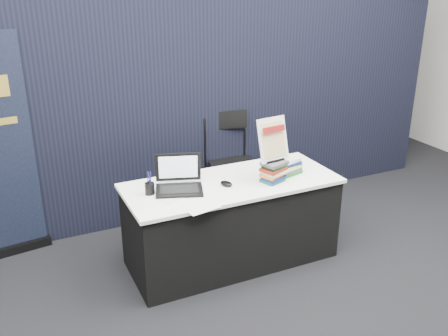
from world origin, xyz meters
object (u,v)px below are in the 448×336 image
laptop (177,182)px  book_stack_short (287,166)px  book_stack_tall (274,172)px  stacking_chair (233,161)px  display_table (232,221)px  info_sign (273,140)px

laptop → book_stack_short: 0.98m
book_stack_tall → stacking_chair: (0.10, 0.97, -0.25)m
display_table → book_stack_short: (0.50, -0.05, 0.45)m
info_sign → stacking_chair: size_ratio=0.35×
book_stack_short → stacking_chair: (-0.09, 0.87, -0.24)m
laptop → book_stack_short: (0.97, -0.10, 0.01)m
info_sign → stacking_chair: 1.08m
laptop → stacking_chair: 1.20m
book_stack_tall → info_sign: bearing=90.0°
info_sign → display_table: bearing=153.4°
book_stack_short → display_table: bearing=174.8°
display_table → laptop: 0.64m
laptop → info_sign: (0.78, -0.16, 0.29)m
display_table → stacking_chair: stacking_chair is taller
book_stack_short → stacking_chair: size_ratio=0.22×
laptop → display_table: bearing=12.6°
display_table → info_sign: size_ratio=4.85×
display_table → stacking_chair: bearing=63.2°
display_table → book_stack_short: 0.68m
book_stack_short → stacking_chair: 0.90m
display_table → book_stack_tall: (0.32, -0.15, 0.46)m
book_stack_tall → book_stack_short: size_ratio=0.95×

